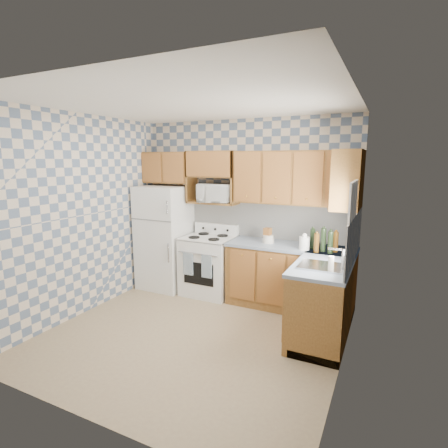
# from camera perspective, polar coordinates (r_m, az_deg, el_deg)

# --- Properties ---
(floor) EXTENTS (3.40, 3.40, 0.00)m
(floor) POSITION_cam_1_polar(r_m,az_deg,el_deg) (4.47, -4.98, -17.54)
(floor) COLOR #897055
(floor) RESTS_ON ground
(back_wall) EXTENTS (3.40, 0.02, 2.70)m
(back_wall) POSITION_cam_1_polar(r_m,az_deg,el_deg) (5.44, 3.41, 2.53)
(back_wall) COLOR slate
(back_wall) RESTS_ON ground
(right_wall) EXTENTS (0.02, 3.20, 2.70)m
(right_wall) POSITION_cam_1_polar(r_m,az_deg,el_deg) (3.48, 19.51, -2.51)
(right_wall) COLOR slate
(right_wall) RESTS_ON ground
(backsplash_back) EXTENTS (2.60, 0.02, 0.56)m
(backsplash_back) POSITION_cam_1_polar(r_m,az_deg,el_deg) (5.31, 7.35, 0.65)
(backsplash_back) COLOR white
(backsplash_back) RESTS_ON back_wall
(backsplash_right) EXTENTS (0.02, 1.60, 0.56)m
(backsplash_right) POSITION_cam_1_polar(r_m,az_deg,el_deg) (4.29, 20.46, -2.26)
(backsplash_right) COLOR white
(backsplash_right) RESTS_ON right_wall
(refrigerator) EXTENTS (0.75, 0.70, 1.68)m
(refrigerator) POSITION_cam_1_polar(r_m,az_deg,el_deg) (5.83, -9.65, -2.14)
(refrigerator) COLOR white
(refrigerator) RESTS_ON floor
(stove_body) EXTENTS (0.76, 0.65, 0.90)m
(stove_body) POSITION_cam_1_polar(r_m,az_deg,el_deg) (5.54, -2.51, -6.85)
(stove_body) COLOR white
(stove_body) RESTS_ON floor
(cooktop) EXTENTS (0.76, 0.65, 0.02)m
(cooktop) POSITION_cam_1_polar(r_m,az_deg,el_deg) (5.42, -2.55, -2.25)
(cooktop) COLOR silver
(cooktop) RESTS_ON stove_body
(backguard) EXTENTS (0.76, 0.08, 0.17)m
(backguard) POSITION_cam_1_polar(r_m,az_deg,el_deg) (5.64, -1.24, -0.76)
(backguard) COLOR white
(backguard) RESTS_ON cooktop
(dish_towel_left) EXTENTS (0.16, 0.02, 0.34)m
(dish_towel_left) POSITION_cam_1_polar(r_m,az_deg,el_deg) (5.30, -5.88, -6.47)
(dish_towel_left) COLOR navy
(dish_towel_left) RESTS_ON stove_body
(dish_towel_right) EXTENTS (0.16, 0.02, 0.34)m
(dish_towel_right) POSITION_cam_1_polar(r_m,az_deg,el_deg) (5.15, -2.85, -6.94)
(dish_towel_right) COLOR navy
(dish_towel_right) RESTS_ON stove_body
(base_cabinets_back) EXTENTS (1.75, 0.60, 0.88)m
(base_cabinets_back) POSITION_cam_1_polar(r_m,az_deg,el_deg) (5.11, 10.68, -8.63)
(base_cabinets_back) COLOR brown
(base_cabinets_back) RESTS_ON floor
(base_cabinets_right) EXTENTS (0.60, 1.60, 0.88)m
(base_cabinets_right) POSITION_cam_1_polar(r_m,az_deg,el_deg) (4.55, 16.13, -11.34)
(base_cabinets_right) COLOR brown
(base_cabinets_right) RESTS_ON floor
(countertop_back) EXTENTS (1.77, 0.63, 0.04)m
(countertop_back) POSITION_cam_1_polar(r_m,az_deg,el_deg) (4.98, 10.84, -3.64)
(countertop_back) COLOR gray
(countertop_back) RESTS_ON base_cabinets_back
(countertop_right) EXTENTS (0.63, 1.60, 0.04)m
(countertop_right) POSITION_cam_1_polar(r_m,az_deg,el_deg) (4.40, 16.37, -5.76)
(countertop_right) COLOR gray
(countertop_right) RESTS_ON base_cabinets_right
(upper_cabinets_back) EXTENTS (1.75, 0.33, 0.74)m
(upper_cabinets_back) POSITION_cam_1_polar(r_m,az_deg,el_deg) (4.98, 11.63, 7.40)
(upper_cabinets_back) COLOR brown
(upper_cabinets_back) RESTS_ON back_wall
(upper_cabinets_fridge) EXTENTS (0.82, 0.33, 0.50)m
(upper_cabinets_fridge) POSITION_cam_1_polar(r_m,az_deg,el_deg) (5.86, -9.06, 9.08)
(upper_cabinets_fridge) COLOR brown
(upper_cabinets_fridge) RESTS_ON back_wall
(upper_cabinets_right) EXTENTS (0.33, 0.70, 0.74)m
(upper_cabinets_right) POSITION_cam_1_polar(r_m,az_deg,el_deg) (4.67, 19.60, 6.83)
(upper_cabinets_right) COLOR brown
(upper_cabinets_right) RESTS_ON right_wall
(microwave_shelf) EXTENTS (0.80, 0.33, 0.03)m
(microwave_shelf) POSITION_cam_1_polar(r_m,az_deg,el_deg) (5.47, -1.80, 3.50)
(microwave_shelf) COLOR brown
(microwave_shelf) RESTS_ON back_wall
(microwave) EXTENTS (0.59, 0.48, 0.29)m
(microwave) POSITION_cam_1_polar(r_m,az_deg,el_deg) (5.39, -1.51, 5.08)
(microwave) COLOR white
(microwave) RESTS_ON microwave_shelf
(sink) EXTENTS (0.48, 0.40, 0.03)m
(sink) POSITION_cam_1_polar(r_m,az_deg,el_deg) (4.06, 15.63, -6.70)
(sink) COLOR #B7B7BC
(sink) RESTS_ON countertop_right
(window) EXTENTS (0.02, 0.66, 0.86)m
(window) POSITION_cam_1_polar(r_m,az_deg,el_deg) (3.91, 20.12, 0.29)
(window) COLOR silver
(window) RESTS_ON right_wall
(bottle_0) EXTENTS (0.07, 0.07, 0.31)m
(bottle_0) POSITION_cam_1_polar(r_m,az_deg,el_deg) (4.71, 15.90, -2.50)
(bottle_0) COLOR black
(bottle_0) RESTS_ON countertop_back
(bottle_1) EXTENTS (0.07, 0.07, 0.29)m
(bottle_1) POSITION_cam_1_polar(r_m,az_deg,el_deg) (4.64, 16.98, -2.88)
(bottle_1) COLOR black
(bottle_1) RESTS_ON countertop_back
(bottle_2) EXTENTS (0.07, 0.07, 0.27)m
(bottle_2) POSITION_cam_1_polar(r_m,az_deg,el_deg) (4.73, 17.76, -2.80)
(bottle_2) COLOR #54330F
(bottle_2) RESTS_ON countertop_back
(bottle_3) EXTENTS (0.07, 0.07, 0.25)m
(bottle_3) POSITION_cam_1_polar(r_m,az_deg,el_deg) (4.65, 14.86, -3.00)
(bottle_3) COLOR #54330F
(bottle_3) RESTS_ON countertop_back
(bottle_4) EXTENTS (0.07, 0.07, 0.28)m
(bottle_4) POSITION_cam_1_polar(r_m,az_deg,el_deg) (4.80, 14.25, -2.38)
(bottle_4) COLOR black
(bottle_4) RESTS_ON countertop_back
(knife_block) EXTENTS (0.11, 0.11, 0.21)m
(knife_block) POSITION_cam_1_polar(r_m,az_deg,el_deg) (5.08, 7.12, -1.81)
(knife_block) COLOR brown
(knife_block) RESTS_ON countertop_back
(electric_kettle) EXTENTS (0.14, 0.14, 0.17)m
(electric_kettle) POSITION_cam_1_polar(r_m,az_deg,el_deg) (4.75, 12.98, -3.10)
(electric_kettle) COLOR white
(electric_kettle) RESTS_ON countertop_back
(food_containers) EXTENTS (0.17, 0.17, 0.11)m
(food_containers) POSITION_cam_1_polar(r_m,az_deg,el_deg) (5.06, 7.25, -2.45)
(food_containers) COLOR beige
(food_containers) RESTS_ON countertop_back
(soap_bottle) EXTENTS (0.06, 0.06, 0.17)m
(soap_bottle) POSITION_cam_1_polar(r_m,az_deg,el_deg) (3.90, 17.06, -6.27)
(soap_bottle) COLOR beige
(soap_bottle) RESTS_ON countertop_right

